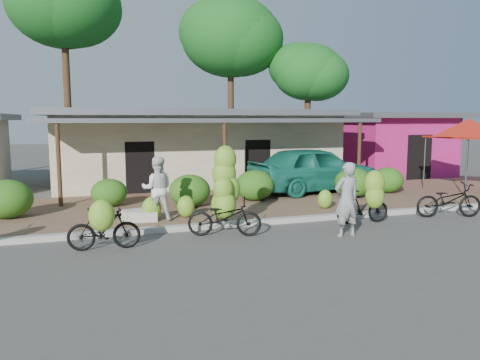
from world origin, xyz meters
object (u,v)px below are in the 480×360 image
object	(u,v)px
tree_far_center	(59,2)
teal_van	(314,169)
tree_near_right	(304,71)
tree_center_right	(227,36)
bike_center	(225,200)
bystander	(157,189)
bike_far_right	(449,200)
vendor	(347,200)
bike_right	(367,201)
bike_left	(104,226)
sack_far	(144,216)
red_canopy	(469,128)
sack_near	(138,214)

from	to	relation	value
tree_far_center	teal_van	size ratio (longest dim) A/B	2.07
tree_near_right	tree_far_center	bearing A→B (deg)	173.42
tree_center_right	tree_far_center	bearing A→B (deg)	-176.82
bike_center	bystander	world-z (taller)	bike_center
bike_center	bystander	size ratio (longest dim) A/B	1.26
bike_far_right	vendor	size ratio (longest dim) A/B	1.11
bike_right	bystander	size ratio (longest dim) A/B	0.91
bike_left	sack_far	size ratio (longest dim) A/B	2.21
bike_far_right	teal_van	bearing A→B (deg)	36.65
tree_near_right	vendor	world-z (taller)	tree_near_right
red_canopy	sack_far	xyz separation A→B (m)	(-12.75, -1.52, -2.35)
bike_center	bystander	distance (m)	2.21
bike_right	tree_center_right	bearing A→B (deg)	2.40
bike_far_right	bystander	world-z (taller)	bystander
tree_center_right	bystander	bearing A→B (deg)	-114.51
bike_center	bike_far_right	xyz separation A→B (m)	(7.00, -0.20, -0.35)
red_canopy	bike_right	size ratio (longest dim) A/B	2.15
sack_near	sack_far	bearing A→B (deg)	-63.27
tree_center_right	bike_right	xyz separation A→B (m)	(-0.68, -15.56, -7.04)
sack_far	sack_near	bearing A→B (deg)	116.73
sack_far	teal_van	bearing A→B (deg)	25.05
bike_right	teal_van	world-z (taller)	teal_van
bike_right	vendor	size ratio (longest dim) A/B	0.86
bike_right	vendor	distance (m)	1.58
tree_center_right	sack_near	bearing A→B (deg)	-116.68
sack_near	sack_far	xyz separation A→B (m)	(0.12, -0.25, -0.01)
tree_center_right	sack_near	distance (m)	16.76
sack_near	vendor	size ratio (longest dim) A/B	0.45
tree_far_center	bike_left	world-z (taller)	tree_far_center
bike_right	bike_center	bearing A→B (deg)	90.64
bystander	vendor	bearing A→B (deg)	157.16
bike_far_right	bike_center	bearing A→B (deg)	104.00
bike_right	sack_far	bearing A→B (deg)	77.14
bike_right	bike_far_right	bearing A→B (deg)	-83.18
red_canopy	bike_far_right	world-z (taller)	red_canopy
sack_near	bike_center	bearing A→B (deg)	-42.58
red_canopy	vendor	xyz separation A→B (m)	(-8.05, -4.38, -1.67)
bike_far_right	vendor	world-z (taller)	vendor
vendor	tree_far_center	bearing A→B (deg)	-69.32
bike_left	sack_near	xyz separation A→B (m)	(1.04, 2.56, -0.30)
tree_center_right	tree_near_right	bearing A→B (deg)	-26.57
bike_right	sack_near	world-z (taller)	bike_right
sack_far	tree_far_center	bearing A→B (deg)	100.27
red_canopy	sack_far	bearing A→B (deg)	-173.20
sack_far	bike_center	bearing A→B (deg)	-40.32
vendor	bike_left	bearing A→B (deg)	-8.55
tree_near_right	sack_near	xyz separation A→B (m)	(-10.74, -11.41, -5.42)
red_canopy	bike_right	bearing A→B (deg)	-153.35
sack_near	teal_van	bearing A→B (deg)	22.99
tree_center_right	sack_far	xyz separation A→B (m)	(-6.62, -13.66, -7.47)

